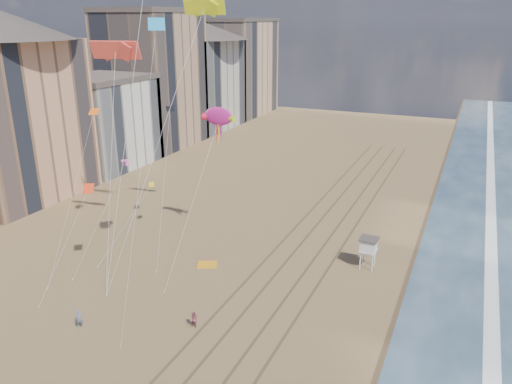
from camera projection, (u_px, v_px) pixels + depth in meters
wet_sand at (453, 253)px, 60.54m from camera, size 260.00×260.00×0.00m
foam at (491, 259)px, 58.93m from camera, size 260.00×260.00×0.00m
tracks at (298, 262)px, 58.19m from camera, size 7.68×120.00×0.01m
buildings at (136, 87)px, 102.88m from camera, size 34.72×131.35×29.00m
lifeguard_stand at (369, 245)px, 56.00m from camera, size 2.05×2.05×3.70m
grounded_kite at (207, 264)px, 57.46m from camera, size 2.60×2.17×0.25m
show_kite at (218, 117)px, 57.02m from camera, size 4.00×6.63×19.79m
kite_flyer_a at (79, 319)px, 45.70m from camera, size 0.78×0.76×1.80m
kite_flyer_b at (194, 320)px, 45.65m from camera, size 0.91×0.75×1.69m
small_kites at (128, 118)px, 51.83m from camera, size 17.76×16.15×20.59m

